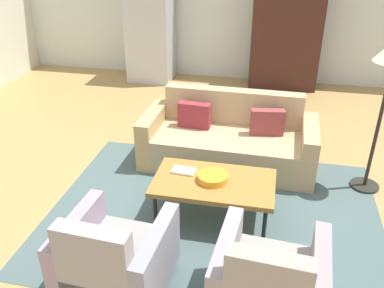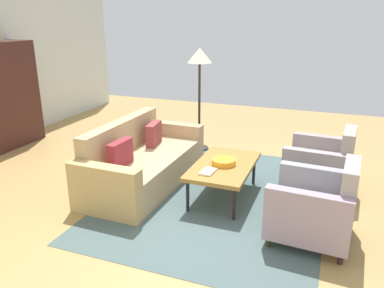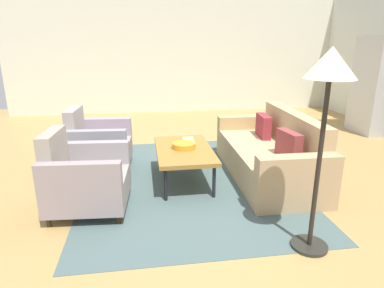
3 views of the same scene
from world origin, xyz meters
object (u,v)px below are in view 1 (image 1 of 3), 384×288
(book_stack, at_px, (184,171))
(cabinet, at_px, (286,38))
(armchair_left, at_px, (114,263))
(fruit_bowl, at_px, (213,178))
(couch, at_px, (229,140))
(armchair_right, at_px, (268,287))
(refrigerator, at_px, (150,31))
(coffee_table, at_px, (214,184))

(book_stack, xyz_separation_m, cabinet, (0.94, 4.04, 0.44))
(armchair_left, relative_size, fruit_bowl, 2.94)
(couch, height_order, armchair_right, armchair_right)
(refrigerator, bearing_deg, book_stack, -68.72)
(armchair_right, bearing_deg, fruit_bowl, 121.81)
(book_stack, bearing_deg, armchair_right, -53.95)
(armchair_left, distance_m, book_stack, 1.30)
(fruit_bowl, relative_size, cabinet, 0.17)
(couch, distance_m, armchair_right, 2.43)
(armchair_right, height_order, book_stack, armchair_right)
(armchair_right, bearing_deg, refrigerator, 119.53)
(armchair_left, xyz_separation_m, cabinet, (1.22, 5.31, 0.56))
(coffee_table, bearing_deg, armchair_right, -62.97)
(book_stack, relative_size, refrigerator, 0.13)
(armchair_right, bearing_deg, book_stack, 130.32)
(couch, distance_m, fruit_bowl, 1.20)
(coffee_table, distance_m, cabinet, 4.22)
(fruit_bowl, distance_m, refrigerator, 4.46)
(fruit_bowl, bearing_deg, armchair_right, -62.45)
(armchair_left, bearing_deg, coffee_table, 66.34)
(couch, relative_size, coffee_table, 1.77)
(fruit_bowl, bearing_deg, coffee_table, 0.00)
(armchair_right, xyz_separation_m, refrigerator, (-2.46, 5.20, 0.58))
(fruit_bowl, height_order, book_stack, fruit_bowl)
(armchair_right, xyz_separation_m, fruit_bowl, (-0.61, 1.17, 0.14))
(book_stack, bearing_deg, coffee_table, -17.13)
(couch, height_order, fruit_bowl, couch)
(armchair_left, bearing_deg, fruit_bowl, 66.86)
(book_stack, distance_m, refrigerator, 4.25)
(armchair_left, height_order, book_stack, armchair_left)
(cabinet, bearing_deg, couch, -101.70)
(fruit_bowl, distance_m, book_stack, 0.33)
(fruit_bowl, xyz_separation_m, book_stack, (-0.31, 0.10, -0.02))
(armchair_right, relative_size, book_stack, 3.53)
(couch, xyz_separation_m, fruit_bowl, (-0.02, -1.19, 0.19))
(coffee_table, height_order, cabinet, cabinet)
(armchair_left, relative_size, book_stack, 3.53)
(fruit_bowl, height_order, refrigerator, refrigerator)
(fruit_bowl, bearing_deg, couch, 89.27)
(coffee_table, xyz_separation_m, cabinet, (0.61, 4.14, 0.49))
(refrigerator, bearing_deg, coffee_table, -65.26)
(coffee_table, xyz_separation_m, book_stack, (-0.33, 0.10, 0.05))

